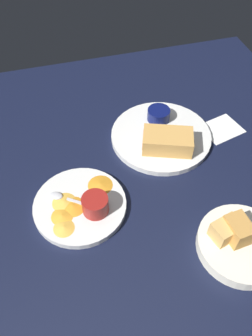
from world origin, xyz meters
The scene contains 11 objects.
ground_plane centered at (0.00, 0.00, -1.50)cm, with size 110.00×110.00×3.00cm, color black.
plate_sandwich_main centered at (-7.89, -10.17, 0.80)cm, with size 27.88×27.88×1.60cm, color silver.
sandwich_half_near centered at (-7.63, -4.88, 4.00)cm, with size 14.88×11.72×4.80cm.
ramekin_dark_sauce centered at (-9.17, -16.31, 3.41)cm, with size 6.46×6.46×3.35cm.
spoon_by_dark_ramekin centered at (-8.87, -11.03, 1.96)cm, with size 2.38×9.92×0.80cm.
plate_chips_companion centered at (18.33, 6.73, 0.80)cm, with size 21.96×21.96×1.60cm, color silver.
ramekin_light_gravy centered at (15.04, 9.48, 3.94)cm, with size 6.11×6.11×4.38cm.
spoon_by_gravy_ramekin centered at (22.21, 4.03, 1.96)cm, with size 8.94×6.87×0.80cm.
plantain_chip_scatter centered at (19.44, 6.84, 1.90)cm, with size 18.23×17.24×0.60cm.
bread_basket_rear centered at (-12.70, 26.11, 2.22)cm, with size 18.87×18.87×8.09cm.
paper_napkin_folded centered at (-26.03, -8.88, 0.20)cm, with size 11.00×9.00×0.40cm, color white.
Camera 1 is at (20.04, 53.10, 67.93)cm, focal length 36.40 mm.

